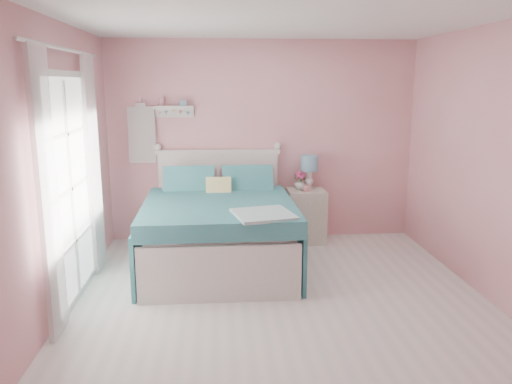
{
  "coord_description": "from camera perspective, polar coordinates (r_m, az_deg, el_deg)",
  "views": [
    {
      "loc": [
        -0.58,
        -4.27,
        2.04
      ],
      "look_at": [
        -0.16,
        1.2,
        0.85
      ],
      "focal_mm": 35.0,
      "sensor_mm": 36.0,
      "label": 1
    }
  ],
  "objects": [
    {
      "name": "french_door",
      "position": [
        4.97,
        -20.51,
        0.27
      ],
      "size": [
        0.04,
        1.32,
        2.16
      ],
      "color": "silver",
      "rests_on": "floor"
    },
    {
      "name": "roses",
      "position": [
        6.47,
        5.05,
        1.91
      ],
      "size": [
        0.14,
        0.11,
        0.12
      ],
      "color": "#D94A84",
      "rests_on": "vase"
    },
    {
      "name": "wall_shelf",
      "position": [
        6.49,
        -9.39,
        9.39
      ],
      "size": [
        0.5,
        0.15,
        0.25
      ],
      "color": "silver",
      "rests_on": "room_shell"
    },
    {
      "name": "nightstand",
      "position": [
        6.59,
        5.72,
        -2.69
      ],
      "size": [
        0.48,
        0.47,
        0.69
      ],
      "color": "beige",
      "rests_on": "floor"
    },
    {
      "name": "bed",
      "position": [
        5.72,
        -4.23,
        -4.37
      ],
      "size": [
        1.66,
        2.09,
        1.2
      ],
      "rotation": [
        0.0,
        0.0,
        0.02
      ],
      "color": "silver",
      "rests_on": "floor"
    },
    {
      "name": "curtain_far",
      "position": [
        5.65,
        -18.05,
        2.89
      ],
      "size": [
        0.04,
        0.4,
        2.32
      ],
      "primitive_type": "cube",
      "color": "white",
      "rests_on": "floor"
    },
    {
      "name": "table_lamp",
      "position": [
        6.51,
        6.13,
        3.0
      ],
      "size": [
        0.22,
        0.22,
        0.44
      ],
      "color": "white",
      "rests_on": "nightstand"
    },
    {
      "name": "room_shell",
      "position": [
        4.33,
        3.38,
        6.2
      ],
      "size": [
        4.5,
        4.5,
        4.5
      ],
      "color": "#D8898B",
      "rests_on": "floor"
    },
    {
      "name": "hanging_dress",
      "position": [
        6.56,
        -12.91,
        6.34
      ],
      "size": [
        0.34,
        0.03,
        0.72
      ],
      "primitive_type": "cube",
      "color": "white",
      "rests_on": "room_shell"
    },
    {
      "name": "curtain_near",
      "position": [
        4.24,
        -22.69,
        -0.41
      ],
      "size": [
        0.04,
        0.4,
        2.32
      ],
      "primitive_type": "cube",
      "color": "white",
      "rests_on": "floor"
    },
    {
      "name": "vase",
      "position": [
        6.5,
        5.04,
        0.92
      ],
      "size": [
        0.17,
        0.17,
        0.15
      ],
      "primitive_type": "imported",
      "rotation": [
        0.0,
        0.0,
        -0.18
      ],
      "color": "silver",
      "rests_on": "nightstand"
    },
    {
      "name": "floor",
      "position": [
        4.77,
        3.13,
        -13.09
      ],
      "size": [
        4.5,
        4.5,
        0.0
      ],
      "primitive_type": "plane",
      "color": "silver",
      "rests_on": "ground"
    },
    {
      "name": "teacup",
      "position": [
        6.4,
        5.8,
        0.41
      ],
      "size": [
        0.12,
        0.12,
        0.08
      ],
      "primitive_type": "imported",
      "rotation": [
        0.0,
        0.0,
        -0.17
      ],
      "color": "pink",
      "rests_on": "nightstand"
    }
  ]
}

